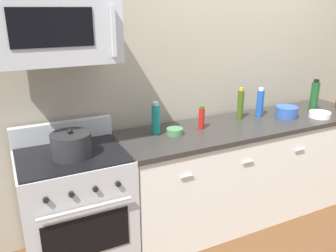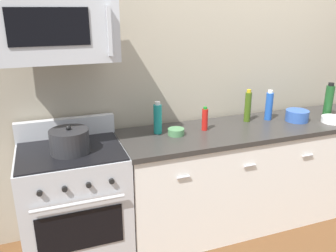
{
  "view_description": "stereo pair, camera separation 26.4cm",
  "coord_description": "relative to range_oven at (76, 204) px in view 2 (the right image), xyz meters",
  "views": [
    {
      "loc": [
        -1.97,
        -2.3,
        1.89
      ],
      "look_at": [
        -0.86,
        -0.05,
        1.03
      ],
      "focal_mm": 36.94,
      "sensor_mm": 36.0,
      "label": 1
    },
    {
      "loc": [
        -1.72,
        -2.4,
        1.89
      ],
      "look_at": [
        -0.86,
        -0.05,
        1.03
      ],
      "focal_mm": 36.94,
      "sensor_mm": 36.0,
      "label": 2
    }
  ],
  "objects": [
    {
      "name": "back_wall",
      "position": [
        1.6,
        0.41,
        0.88
      ],
      "size": [
        5.53,
        0.1,
        2.7
      ],
      "primitive_type": "cube",
      "color": "#9E937F",
      "rests_on": "ground_plane"
    },
    {
      "name": "bowl_white_ceramic",
      "position": [
        2.26,
        -0.16,
        0.48
      ],
      "size": [
        0.19,
        0.19,
        0.05
      ],
      "color": "white",
      "rests_on": "countertop_slab"
    },
    {
      "name": "bottle_sparkling_teal",
      "position": [
        0.7,
        0.11,
        0.58
      ],
      "size": [
        0.07,
        0.07,
        0.26
      ],
      "color": "#197F7A",
      "rests_on": "countertop_slab"
    },
    {
      "name": "bottle_hot_sauce_red",
      "position": [
        1.1,
        0.05,
        0.55
      ],
      "size": [
        0.05,
        0.05,
        0.2
      ],
      "color": "#B21914",
      "rests_on": "countertop_slab"
    },
    {
      "name": "microwave",
      "position": [
        0.0,
        0.04,
        1.28
      ],
      "size": [
        0.74,
        0.44,
        0.4
      ],
      "color": "#B7BABF"
    },
    {
      "name": "bottle_olive_oil",
      "position": [
        1.56,
        0.13,
        0.59
      ],
      "size": [
        0.06,
        0.06,
        0.29
      ],
      "color": "#385114",
      "rests_on": "countertop_slab"
    },
    {
      "name": "bowl_green_glaze",
      "position": [
        0.83,
        0.02,
        0.48
      ],
      "size": [
        0.13,
        0.13,
        0.05
      ],
      "color": "#477A4C",
      "rests_on": "countertop_slab"
    },
    {
      "name": "bottle_wine_green",
      "position": [
        2.34,
        -0.0,
        0.6
      ],
      "size": [
        0.08,
        0.08,
        0.32
      ],
      "color": "#19471E",
      "rests_on": "countertop_slab"
    },
    {
      "name": "ground_plane",
      "position": [
        1.6,
        -0.0,
        -0.47
      ],
      "size": [
        6.64,
        6.64,
        0.0
      ],
      "primitive_type": "plane",
      "color": "brown"
    },
    {
      "name": "range_oven",
      "position": [
        0.0,
        0.0,
        0.0
      ],
      "size": [
        0.76,
        0.69,
        1.07
      ],
      "color": "#B7BABF",
      "rests_on": "ground_plane"
    },
    {
      "name": "bottle_soda_blue",
      "position": [
        1.76,
        0.11,
        0.58
      ],
      "size": [
        0.07,
        0.07,
        0.27
      ],
      "color": "#1E4CA5",
      "rests_on": "countertop_slab"
    },
    {
      "name": "bowl_blue_mixing",
      "position": [
        1.98,
        -0.02,
        0.5
      ],
      "size": [
        0.2,
        0.2,
        0.1
      ],
      "color": "#2D519E",
      "rests_on": "countertop_slab"
    },
    {
      "name": "stockpot",
      "position": [
        0.0,
        -0.05,
        0.54
      ],
      "size": [
        0.27,
        0.27,
        0.2
      ],
      "color": "#262628",
      "rests_on": "range_oven"
    },
    {
      "name": "counter_unit",
      "position": [
        1.6,
        -0.0,
        -0.01
      ],
      "size": [
        2.44,
        0.66,
        0.92
      ],
      "color": "silver",
      "rests_on": "ground_plane"
    }
  ]
}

